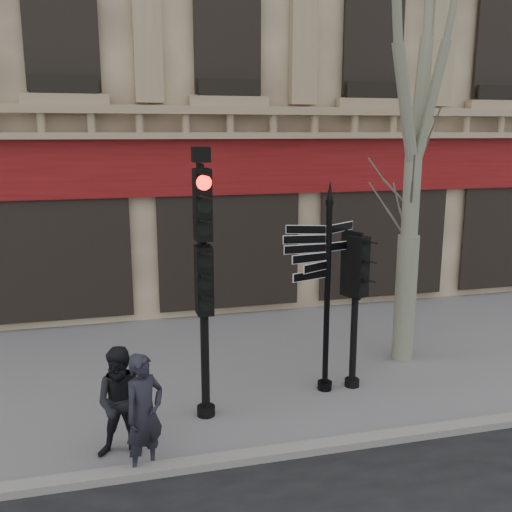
{
  "coord_description": "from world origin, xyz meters",
  "views": [
    {
      "loc": [
        -2.64,
        -8.19,
        4.38
      ],
      "look_at": [
        -0.43,
        0.6,
        2.4
      ],
      "focal_mm": 40.0,
      "sensor_mm": 36.0,
      "label": 1
    }
  ],
  "objects_px": {
    "traffic_signal_secondary": "(356,283)",
    "pedestrian_b": "(123,403)",
    "fingerpost": "(328,252)",
    "traffic_signal_main": "(203,252)",
    "pedestrian_a": "(144,414)"
  },
  "relations": [
    {
      "from": "traffic_signal_secondary",
      "to": "pedestrian_b",
      "type": "bearing_deg",
      "value": 174.83
    },
    {
      "from": "fingerpost",
      "to": "traffic_signal_main",
      "type": "bearing_deg",
      "value": -176.48
    },
    {
      "from": "pedestrian_b",
      "to": "traffic_signal_main",
      "type": "bearing_deg",
      "value": 44.02
    },
    {
      "from": "pedestrian_a",
      "to": "traffic_signal_main",
      "type": "bearing_deg",
      "value": 16.68
    },
    {
      "from": "traffic_signal_secondary",
      "to": "pedestrian_b",
      "type": "height_order",
      "value": "traffic_signal_secondary"
    },
    {
      "from": "traffic_signal_main",
      "to": "traffic_signal_secondary",
      "type": "height_order",
      "value": "traffic_signal_main"
    },
    {
      "from": "fingerpost",
      "to": "traffic_signal_main",
      "type": "relative_size",
      "value": 0.87
    },
    {
      "from": "pedestrian_a",
      "to": "fingerpost",
      "type": "bearing_deg",
      "value": -7.21
    },
    {
      "from": "traffic_signal_secondary",
      "to": "pedestrian_a",
      "type": "bearing_deg",
      "value": -177.87
    },
    {
      "from": "fingerpost",
      "to": "pedestrian_b",
      "type": "distance_m",
      "value": 4.0
    },
    {
      "from": "pedestrian_b",
      "to": "traffic_signal_secondary",
      "type": "bearing_deg",
      "value": 27.94
    },
    {
      "from": "pedestrian_a",
      "to": "pedestrian_b",
      "type": "bearing_deg",
      "value": 83.64
    },
    {
      "from": "fingerpost",
      "to": "traffic_signal_secondary",
      "type": "height_order",
      "value": "fingerpost"
    },
    {
      "from": "traffic_signal_secondary",
      "to": "pedestrian_a",
      "type": "xyz_separation_m",
      "value": [
        -3.67,
        -1.74,
        -1.06
      ]
    },
    {
      "from": "traffic_signal_secondary",
      "to": "pedestrian_a",
      "type": "distance_m",
      "value": 4.2
    }
  ]
}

